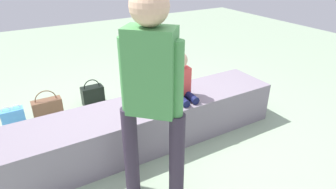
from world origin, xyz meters
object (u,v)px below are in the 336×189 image
at_px(cake_plate, 160,101).
at_px(gift_bag, 14,119).
at_px(water_bottle_near_gift, 140,82).
at_px(child_seated, 180,79).
at_px(handbag_brown_canvas, 48,108).
at_px(adult_standing, 151,86).
at_px(handbag_black_leather, 93,95).
at_px(cake_box_white, 45,138).
at_px(party_cup_red, 211,95).

relative_size(cake_plate, gift_bag, 0.78).
bearing_deg(water_bottle_near_gift, child_seated, -96.52).
bearing_deg(gift_bag, handbag_brown_canvas, 12.99).
distance_m(adult_standing, handbag_black_leather, 1.98).
bearing_deg(gift_bag, water_bottle_near_gift, 9.52).
bearing_deg(water_bottle_near_gift, cake_box_white, -152.56).
xyz_separation_m(gift_bag, handbag_brown_canvas, (0.37, 0.09, -0.00)).
bearing_deg(party_cup_red, water_bottle_near_gift, 130.17).
height_order(water_bottle_near_gift, handbag_black_leather, handbag_black_leather).
bearing_deg(adult_standing, cake_box_white, 118.29).
height_order(cake_plate, water_bottle_near_gift, cake_plate).
bearing_deg(water_bottle_near_gift, handbag_black_leather, -167.85).
bearing_deg(gift_bag, cake_plate, -38.54).
height_order(water_bottle_near_gift, handbag_brown_canvas, handbag_brown_canvas).
distance_m(adult_standing, handbag_brown_canvas, 2.02).
height_order(adult_standing, handbag_brown_canvas, adult_standing).
bearing_deg(handbag_brown_canvas, handbag_black_leather, 3.61).
bearing_deg(cake_plate, water_bottle_near_gift, 73.59).
relative_size(adult_standing, cake_box_white, 5.04).
height_order(adult_standing, handbag_black_leather, adult_standing).
distance_m(handbag_black_leather, handbag_brown_canvas, 0.57).
relative_size(gift_bag, party_cup_red, 2.80).
distance_m(child_seated, party_cup_red, 1.15).
distance_m(cake_plate, cake_box_white, 1.27).
xyz_separation_m(water_bottle_near_gift, party_cup_red, (0.68, -0.81, -0.04)).
height_order(gift_bag, water_bottle_near_gift, gift_bag).
height_order(party_cup_red, handbag_brown_canvas, handbag_brown_canvas).
relative_size(water_bottle_near_gift, handbag_brown_canvas, 0.56).
distance_m(child_seated, adult_standing, 0.96).
xyz_separation_m(gift_bag, water_bottle_near_gift, (1.69, 0.28, -0.03)).
height_order(cake_plate, cake_box_white, cake_plate).
xyz_separation_m(child_seated, water_bottle_near_gift, (0.15, 1.31, -0.57)).
xyz_separation_m(water_bottle_near_gift, handbag_brown_canvas, (-1.31, -0.20, 0.03)).
distance_m(water_bottle_near_gift, cake_box_white, 1.63).
bearing_deg(cake_box_white, cake_plate, -28.23).
relative_size(adult_standing, cake_plate, 7.24).
relative_size(cake_plate, handbag_black_leather, 0.65).
height_order(child_seated, gift_bag, child_seated).
bearing_deg(adult_standing, handbag_black_leather, 88.40).
distance_m(water_bottle_near_gift, party_cup_red, 1.06).
bearing_deg(adult_standing, cake_plate, 57.26).
bearing_deg(handbag_black_leather, party_cup_red, -24.36).
height_order(cake_plate, gift_bag, cake_plate).
xyz_separation_m(cake_plate, handbag_brown_canvas, (-0.92, 1.12, -0.35)).
bearing_deg(handbag_black_leather, cake_box_white, -139.82).
height_order(child_seated, water_bottle_near_gift, child_seated).
bearing_deg(child_seated, adult_standing, -135.36).
height_order(cake_box_white, handbag_black_leather, handbag_black_leather).
bearing_deg(child_seated, handbag_black_leather, 117.35).
relative_size(adult_standing, party_cup_red, 15.88).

